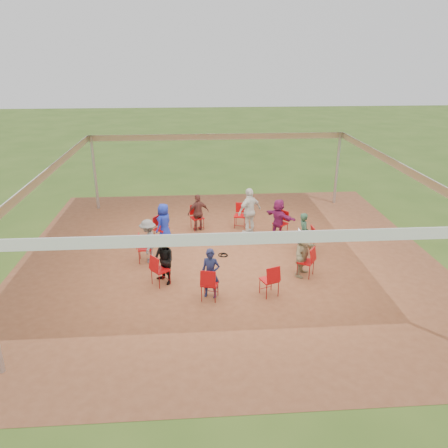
{
  "coord_description": "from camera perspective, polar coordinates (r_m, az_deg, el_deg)",
  "views": [
    {
      "loc": [
        -1.0,
        -12.46,
        6.08
      ],
      "look_at": [
        -0.09,
        0.3,
        1.01
      ],
      "focal_mm": 35.0,
      "sensor_mm": 36.0,
      "label": 1
    }
  ],
  "objects": [
    {
      "name": "chair_5",
      "position": [
        13.65,
        -10.29,
        -3.13
      ],
      "size": [
        0.46,
        0.44,
        0.9
      ],
      "primitive_type": null,
      "rotation": [
        0.0,
        0.0,
        -1.52
      ],
      "color": "#B8080B",
      "rests_on": "ground"
    },
    {
      "name": "chair_6",
      "position": [
        12.27,
        -8.3,
        -5.97
      ],
      "size": [
        0.61,
        0.6,
        0.9
      ],
      "primitive_type": null,
      "rotation": [
        0.0,
        0.0,
        -0.89
      ],
      "color": "#B8080B",
      "rests_on": "ground"
    },
    {
      "name": "chair_1",
      "position": [
        15.46,
        7.38,
        0.06
      ],
      "size": [
        0.61,
        0.6,
        0.9
      ],
      "primitive_type": null,
      "rotation": [
        0.0,
        0.0,
        2.25
      ],
      "color": "#B8080B",
      "rests_on": "ground"
    },
    {
      "name": "person_seated_5",
      "position": [
        12.22,
        -7.9,
        -4.8
      ],
      "size": [
        0.72,
        0.76,
        1.37
      ],
      "primitive_type": "imported",
      "rotation": [
        0.0,
        0.0,
        -0.89
      ],
      "color": "black",
      "rests_on": "ground"
    },
    {
      "name": "person_seated_6",
      "position": [
        11.46,
        -1.76,
        -6.47
      ],
      "size": [
        0.57,
        0.45,
        1.37
      ],
      "primitive_type": "imported",
      "rotation": [
        0.0,
        0.0,
        -0.26
      ],
      "color": "#1A1E40",
      "rests_on": "ground"
    },
    {
      "name": "chair_8",
      "position": [
        11.7,
        5.93,
        -7.29
      ],
      "size": [
        0.55,
        0.56,
        0.9
      ],
      "primitive_type": null,
      "rotation": [
        0.0,
        0.0,
        0.37
      ],
      "color": "#B8080B",
      "rests_on": "ground"
    },
    {
      "name": "tent",
      "position": [
        13.04,
        0.49,
        5.09
      ],
      "size": [
        10.33,
        10.33,
        3.0
      ],
      "color": "#B2B2B7",
      "rests_on": "ground"
    },
    {
      "name": "chair_4",
      "position": [
        15.01,
        -8.17,
        -0.66
      ],
      "size": [
        0.6,
        0.59,
        0.9
      ],
      "primitive_type": null,
      "rotation": [
        0.0,
        0.0,
        -2.15
      ],
      "color": "#B8080B",
      "rests_on": "ground"
    },
    {
      "name": "person_seated_4",
      "position": [
        13.54,
        -9.85,
        -2.19
      ],
      "size": [
        0.48,
        0.91,
        1.37
      ],
      "primitive_type": "imported",
      "rotation": [
        0.0,
        0.0,
        -1.52
      ],
      "color": "slate",
      "rests_on": "ground"
    },
    {
      "name": "standing_person",
      "position": [
        15.36,
        3.36,
        1.67
      ],
      "size": [
        1.11,
        0.97,
        1.69
      ],
      "primitive_type": "imported",
      "rotation": [
        0.0,
        0.0,
        3.73
      ],
      "color": "silver",
      "rests_on": "ground"
    },
    {
      "name": "chair_0",
      "position": [
        14.25,
        10.75,
        -2.06
      ],
      "size": [
        0.46,
        0.44,
        0.9
      ],
      "primitive_type": null,
      "rotation": [
        0.0,
        0.0,
        1.62
      ],
      "color": "#B8080B",
      "rests_on": "ground"
    },
    {
      "name": "ground",
      "position": [
        13.91,
        0.46,
        -4.32
      ],
      "size": [
        80.0,
        80.0,
        0.0
      ],
      "primitive_type": "plane",
      "color": "#3A581B",
      "rests_on": "ground"
    },
    {
      "name": "chair_3",
      "position": [
        15.89,
        -3.52,
        0.82
      ],
      "size": [
        0.55,
        0.56,
        0.9
      ],
      "primitive_type": null,
      "rotation": [
        0.0,
        0.0,
        -2.77
      ],
      "color": "#B8080B",
      "rests_on": "ground"
    },
    {
      "name": "laptop",
      "position": [
        14.1,
        9.73,
        -1.38
      ],
      "size": [
        0.29,
        0.36,
        0.24
      ],
      "rotation": [
        0.0,
        0.0,
        1.62
      ],
      "color": "#B7B7BC",
      "rests_on": "ground"
    },
    {
      "name": "person_seated_3",
      "position": [
        14.85,
        -7.85,
        0.11
      ],
      "size": [
        0.68,
        0.76,
        1.37
      ],
      "primitive_type": "imported",
      "rotation": [
        0.0,
        0.0,
        -2.15
      ],
      "color": "#192BAB",
      "rests_on": "ground"
    },
    {
      "name": "person_seated_1",
      "position": [
        15.28,
        7.13,
        0.79
      ],
      "size": [
        1.17,
        1.28,
        1.37
      ],
      "primitive_type": "imported",
      "rotation": [
        0.0,
        0.0,
        2.25
      ],
      "color": "#831D5D",
      "rests_on": "ground"
    },
    {
      "name": "person_seated_7",
      "position": [
        12.74,
        10.2,
        -3.79
      ],
      "size": [
        1.09,
        1.32,
        1.37
      ],
      "primitive_type": "imported",
      "rotation": [
        0.0,
        0.0,
        1.0
      ],
      "color": "tan",
      "rests_on": "ground"
    },
    {
      "name": "cable_coil",
      "position": [
        13.98,
        -0.08,
        -4.08
      ],
      "size": [
        0.39,
        0.39,
        0.03
      ],
      "rotation": [
        0.0,
        0.0,
        0.32
      ],
      "color": "black",
      "rests_on": "ground"
    },
    {
      "name": "person_seated_0",
      "position": [
        14.13,
        10.35,
        -1.2
      ],
      "size": [
        0.35,
        0.52,
        1.37
      ],
      "primitive_type": "imported",
      "rotation": [
        0.0,
        0.0,
        1.62
      ],
      "color": "#274936",
      "rests_on": "ground"
    },
    {
      "name": "dirt_patch",
      "position": [
        13.9,
        0.46,
        -4.3
      ],
      "size": [
        13.0,
        13.0,
        0.0
      ],
      "primitive_type": "plane",
      "color": "brown",
      "rests_on": "ground"
    },
    {
      "name": "chair_9",
      "position": [
        12.81,
        10.64,
        -4.86
      ],
      "size": [
        0.6,
        0.59,
        0.9
      ],
      "primitive_type": null,
      "rotation": [
        0.0,
        0.0,
        1.0
      ],
      "color": "#B8080B",
      "rests_on": "ground"
    },
    {
      "name": "chair_2",
      "position": [
        16.06,
        2.13,
        1.07
      ],
      "size": [
        0.52,
        0.53,
        0.9
      ],
      "primitive_type": null,
      "rotation": [
        0.0,
        0.0,
        2.88
      ],
      "color": "#B8080B",
      "rests_on": "ground"
    },
    {
      "name": "chair_7",
      "position": [
        11.47,
        -1.88,
        -7.8
      ],
      "size": [
        0.52,
        0.53,
        0.9
      ],
      "primitive_type": null,
      "rotation": [
        0.0,
        0.0,
        -0.26
      ],
      "color": "#B8080B",
      "rests_on": "ground"
    },
    {
      "name": "person_seated_2",
      "position": [
        15.7,
        -3.38,
        1.5
      ],
      "size": [
        0.9,
        0.67,
        1.37
      ],
      "primitive_type": "imported",
      "rotation": [
        0.0,
        0.0,
        -2.77
      ],
      "color": "brown",
      "rests_on": "ground"
    }
  ]
}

